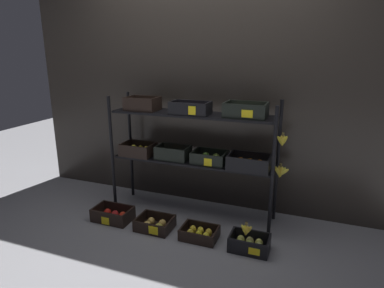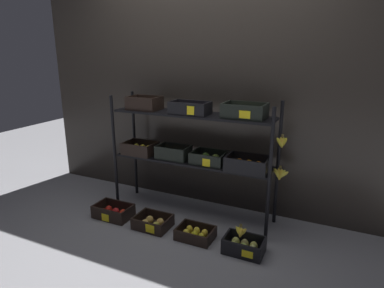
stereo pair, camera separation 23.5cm
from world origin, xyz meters
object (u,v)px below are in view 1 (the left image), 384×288
at_px(crate_ground_apple_gold, 155,224).
at_px(crate_ground_pear, 249,244).
at_px(display_rack, 195,139).
at_px(crate_ground_apple_red, 113,215).
at_px(banana_bunch_loose, 246,230).
at_px(crate_ground_lemon, 199,234).

distance_m(crate_ground_apple_gold, crate_ground_pear, 0.90).
bearing_deg(display_rack, crate_ground_apple_red, -151.09).
bearing_deg(banana_bunch_loose, display_rack, 145.00).
xyz_separation_m(display_rack, crate_ground_pear, (0.64, -0.43, -0.74)).
bearing_deg(crate_ground_apple_gold, display_rack, 57.47).
bearing_deg(crate_ground_apple_red, display_rack, 28.91).
distance_m(display_rack, crate_ground_pear, 1.07).
height_order(display_rack, banana_bunch_loose, display_rack).
height_order(display_rack, crate_ground_pear, display_rack).
height_order(crate_ground_pear, banana_bunch_loose, banana_bunch_loose).
distance_m(crate_ground_apple_red, banana_bunch_loose, 1.34).
bearing_deg(display_rack, banana_bunch_loose, -35.00).
xyz_separation_m(crate_ground_lemon, banana_bunch_loose, (0.42, -0.03, 0.14)).
relative_size(crate_ground_apple_gold, crate_ground_pear, 1.00).
relative_size(display_rack, crate_ground_apple_gold, 5.27).
xyz_separation_m(crate_ground_apple_red, banana_bunch_loose, (1.33, -0.03, 0.14)).
bearing_deg(crate_ground_lemon, crate_ground_pear, -2.97).
xyz_separation_m(crate_ground_apple_gold, banana_bunch_loose, (0.87, -0.03, 0.14)).
distance_m(crate_ground_pear, banana_bunch_loose, 0.13).
bearing_deg(crate_ground_apple_red, crate_ground_apple_gold, -0.35).
xyz_separation_m(crate_ground_apple_gold, crate_ground_pear, (0.90, -0.03, 0.01)).
height_order(display_rack, crate_ground_apple_gold, display_rack).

